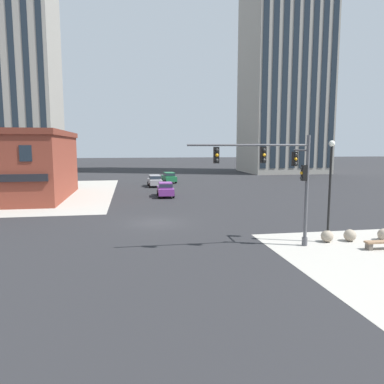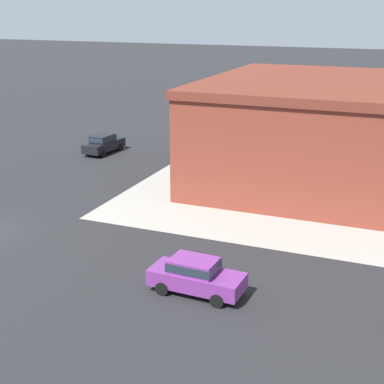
# 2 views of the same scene
# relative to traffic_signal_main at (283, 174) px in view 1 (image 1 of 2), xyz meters

# --- Properties ---
(ground_plane) EXTENTS (320.00, 320.00, 0.00)m
(ground_plane) POSITION_rel_traffic_signal_main_xyz_m (-6.84, 7.89, -4.27)
(ground_plane) COLOR #262628
(traffic_signal_main) EXTENTS (7.21, 2.09, 6.50)m
(traffic_signal_main) POSITION_rel_traffic_signal_main_xyz_m (0.00, 0.00, 0.00)
(traffic_signal_main) COLOR #4C4C51
(traffic_signal_main) RESTS_ON ground
(bollard_sphere_curb_a) EXTENTS (0.75, 0.75, 0.75)m
(bollard_sphere_curb_a) POSITION_rel_traffic_signal_main_xyz_m (3.14, 0.32, -3.89)
(bollard_sphere_curb_a) COLOR gray
(bollard_sphere_curb_a) RESTS_ON ground
(bollard_sphere_curb_b) EXTENTS (0.75, 0.75, 0.75)m
(bollard_sphere_curb_b) POSITION_rel_traffic_signal_main_xyz_m (4.65, 0.28, -3.89)
(bollard_sphere_curb_b) COLOR gray
(bollard_sphere_curb_b) RESTS_ON ground
(bollard_sphere_curb_c) EXTENTS (0.75, 0.75, 0.75)m
(bollard_sphere_curb_c) POSITION_rel_traffic_signal_main_xyz_m (6.88, 0.13, -3.89)
(bollard_sphere_curb_c) COLOR gray
(bollard_sphere_curb_c) RESTS_ON ground
(bench_near_signal) EXTENTS (1.81, 0.53, 0.49)m
(bench_near_signal) POSITION_rel_traffic_signal_main_xyz_m (5.30, -1.66, -3.94)
(bench_near_signal) COLOR #8E6B4C
(bench_near_signal) RESTS_ON ground
(street_lamp_corner_near) EXTENTS (0.36, 0.36, 6.21)m
(street_lamp_corner_near) POSITION_rel_traffic_signal_main_xyz_m (3.16, 0.32, -0.45)
(street_lamp_corner_near) COLOR black
(street_lamp_corner_near) RESTS_ON ground
(car_main_northbound_far) EXTENTS (2.02, 4.46, 1.68)m
(car_main_northbound_far) POSITION_rel_traffic_signal_main_xyz_m (-4.71, 22.23, -3.35)
(car_main_northbound_far) COLOR #7A3389
(car_main_northbound_far) RESTS_ON ground
(car_main_southbound_near) EXTENTS (2.17, 4.53, 1.68)m
(car_main_southbound_near) POSITION_rel_traffic_signal_main_xyz_m (-2.55, 38.43, -3.35)
(car_main_southbound_near) COLOR #1E6B3D
(car_main_southbound_near) RESTS_ON ground
(car_cross_eastbound) EXTENTS (2.04, 4.48, 1.68)m
(car_cross_eastbound) POSITION_rel_traffic_signal_main_xyz_m (-5.21, 33.24, -3.35)
(car_cross_eastbound) COLOR #99999E
(car_cross_eastbound) RESTS_ON ground
(residential_tower_skyline_right) EXTENTS (17.06, 15.64, 69.98)m
(residential_tower_skyline_right) POSITION_rel_traffic_signal_main_xyz_m (25.20, 58.15, 30.74)
(residential_tower_skyline_right) COLOR #9E998E
(residential_tower_skyline_right) RESTS_ON ground
(residential_tower_skyline_left) EXTENTS (16.82, 16.92, 69.58)m
(residential_tower_skyline_left) POSITION_rel_traffic_signal_main_xyz_m (-33.12, 69.10, 30.55)
(residential_tower_skyline_left) COLOR #9E998E
(residential_tower_skyline_left) RESTS_ON ground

